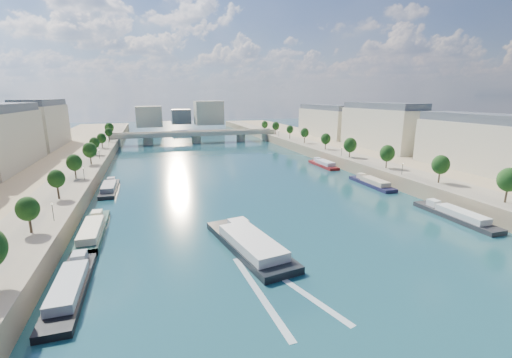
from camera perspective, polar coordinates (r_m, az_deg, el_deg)
ground at (r=119.82m, az=-1.65°, el=-1.78°), size 700.00×700.00×0.00m
quay_left at (r=122.07m, az=-36.30°, el=-3.00°), size 44.00×520.00×5.00m
quay_right at (r=154.51m, az=24.99°, el=1.41°), size 44.00×520.00×5.00m
pave_left at (r=117.29m, az=-29.57°, el=-1.40°), size 14.00×520.00×0.10m
pave_right at (r=144.43m, az=20.67°, el=2.07°), size 14.00×520.00×0.10m
trees_left at (r=117.65m, az=-28.73°, el=1.47°), size 4.80×268.80×8.26m
trees_right at (r=150.24m, az=17.92°, el=4.82°), size 4.80×268.80×8.26m
lamps_left at (r=106.21m, az=-28.44°, el=-1.16°), size 0.36×200.36×4.28m
lamps_right at (r=145.20m, az=18.15°, el=3.43°), size 0.36×200.36×4.28m
buildings_right at (r=170.02m, az=26.05°, el=7.10°), size 16.00×226.00×23.20m
skyline at (r=332.93m, az=-11.62°, el=10.47°), size 79.00×42.00×22.00m
bridge at (r=242.27m, az=-9.95°, el=7.14°), size 112.00×12.00×8.15m
tour_barge at (r=74.48m, az=-1.14°, el=-10.77°), size 13.52×30.65×4.02m
wake at (r=61.14m, az=3.44°, el=-17.88°), size 12.09×26.03×0.04m
moored_barges_left at (r=80.40m, az=-26.61°, el=-10.64°), size 5.00×127.86×3.60m
moored_barges_right at (r=106.59m, az=30.02°, el=-5.19°), size 5.00×165.23×3.60m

